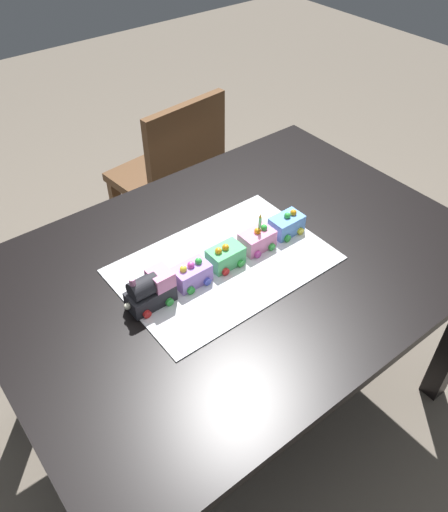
% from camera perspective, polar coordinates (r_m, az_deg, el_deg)
% --- Properties ---
extents(ground_plane, '(8.00, 8.00, 0.00)m').
position_cam_1_polar(ground_plane, '(2.05, 1.27, -15.89)').
color(ground_plane, '#6B6054').
extents(dining_table, '(1.40, 1.00, 0.74)m').
position_cam_1_polar(dining_table, '(1.55, 1.62, -3.33)').
color(dining_table, black).
rests_on(dining_table, ground).
extents(chair, '(0.44, 0.44, 0.86)m').
position_cam_1_polar(chair, '(2.32, -5.79, 8.77)').
color(chair, brown).
rests_on(chair, ground).
extents(cake_board, '(0.60, 0.40, 0.00)m').
position_cam_1_polar(cake_board, '(1.46, 0.00, -0.94)').
color(cake_board, silver).
rests_on(cake_board, dining_table).
extents(cake_locomotive, '(0.14, 0.08, 0.12)m').
position_cam_1_polar(cake_locomotive, '(1.33, -8.25, -3.82)').
color(cake_locomotive, '#232328').
rests_on(cake_locomotive, cake_board).
extents(cake_car_caboose_lavender, '(0.10, 0.08, 0.07)m').
position_cam_1_polar(cake_car_caboose_lavender, '(1.39, -3.67, -2.01)').
color(cake_car_caboose_lavender, '#AD84E0').
rests_on(cake_car_caboose_lavender, cake_board).
extents(cake_car_hopper_mint_green, '(0.10, 0.08, 0.07)m').
position_cam_1_polar(cake_car_hopper_mint_green, '(1.44, 0.15, -0.04)').
color(cake_car_hopper_mint_green, '#59CC7A').
rests_on(cake_car_hopper_mint_green, cake_board).
extents(cake_car_tanker_bubblegum, '(0.10, 0.08, 0.07)m').
position_cam_1_polar(cake_car_tanker_bubblegum, '(1.50, 3.74, 1.83)').
color(cake_car_tanker_bubblegum, pink).
rests_on(cake_car_tanker_bubblegum, cake_board).
extents(cake_car_gondola_sky_blue, '(0.10, 0.08, 0.07)m').
position_cam_1_polar(cake_car_gondola_sky_blue, '(1.56, 7.02, 3.54)').
color(cake_car_gondola_sky_blue, '#669EEA').
rests_on(cake_car_gondola_sky_blue, cake_board).
extents(birthday_candle, '(0.01, 0.01, 0.05)m').
position_cam_1_polar(birthday_candle, '(1.46, 4.07, 3.94)').
color(birthday_candle, '#66D872').
rests_on(birthday_candle, cake_car_tanker_bubblegum).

